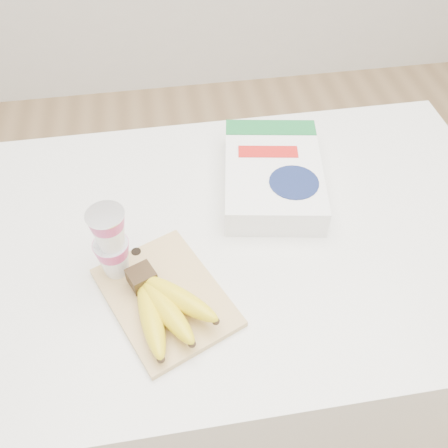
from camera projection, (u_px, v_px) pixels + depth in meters
The scene contains 6 objects.
room at pixel (257, 27), 0.73m from camera, with size 4.00×4.00×4.00m.
table at pixel (241, 336), 1.40m from camera, with size 1.19×0.80×0.90m, color white.
cutting_board at pixel (166, 297), 0.95m from camera, with size 0.20×0.27×0.01m, color #E3C07D.
bananas at pixel (164, 306), 0.90m from camera, with size 0.17×0.21×0.07m.
yogurt_stack at pixel (111, 242), 0.92m from camera, with size 0.07×0.07×0.16m.
cereal_box at pixel (273, 174), 1.14m from camera, with size 0.27×0.35×0.07m.
Camera 1 is at (-0.16, -0.69, 1.70)m, focal length 40.00 mm.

